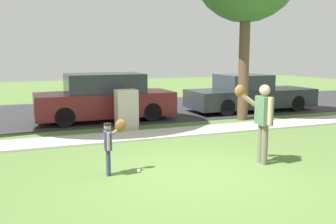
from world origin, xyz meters
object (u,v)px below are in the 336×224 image
object	(u,v)px
baseball	(139,171)
parked_pickup_dark	(249,95)
person_child	(111,139)
parked_suv_maroon	(105,98)
person_adult	(262,115)
utility_cabinet	(126,110)

from	to	relation	value
baseball	parked_pickup_dark	world-z (taller)	parked_pickup_dark
person_child	parked_suv_maroon	bearing A→B (deg)	86.62
parked_suv_maroon	baseball	bearing A→B (deg)	-95.59
person_adult	parked_suv_maroon	bearing A→B (deg)	-65.44
person_adult	utility_cabinet	world-z (taller)	person_adult
person_child	baseball	distance (m)	0.84
person_child	parked_pickup_dark	size ratio (longest dim) A/B	0.20
baseball	utility_cabinet	xyz separation A→B (m)	(0.88, 4.21, 0.58)
person_adult	baseball	xyz separation A→B (m)	(-2.61, 0.32, -1.00)
parked_suv_maroon	parked_pickup_dark	xyz separation A→B (m)	(5.94, 0.08, -0.12)
person_adult	parked_suv_maroon	distance (m)	6.70
person_child	utility_cabinet	xyz separation A→B (m)	(1.39, 4.13, -0.07)
person_adult	parked_suv_maroon	size ratio (longest dim) A/B	0.36
utility_cabinet	parked_pickup_dark	xyz separation A→B (m)	(5.65, 1.93, 0.05)
utility_cabinet	parked_suv_maroon	bearing A→B (deg)	98.76
person_child	parked_pickup_dark	bearing A→B (deg)	47.80
baseball	parked_suv_maroon	xyz separation A→B (m)	(0.59, 6.07, 0.75)
person_adult	parked_pickup_dark	distance (m)	7.57
parked_suv_maroon	person_adult	bearing A→B (deg)	-72.52
person_adult	parked_pickup_dark	bearing A→B (deg)	-114.17
person_adult	utility_cabinet	distance (m)	4.87
person_child	parked_suv_maroon	size ratio (longest dim) A/B	0.23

